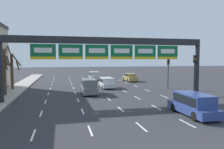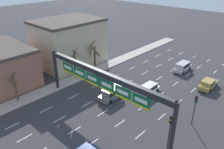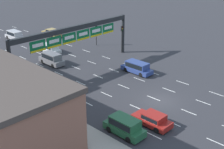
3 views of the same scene
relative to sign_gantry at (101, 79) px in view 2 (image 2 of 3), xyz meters
The scene contains 12 objects.
lane_dashes 5.91m from the sign_gantry, 90.00° to the right, with size 13.32×67.00×0.01m.
sign_gantry is the anchor object (origin of this frame).
building_far 19.85m from the sign_gantry, 155.08° to the left, with size 9.97×13.13×9.38m.
suv_white 10.32m from the sign_gantry, 80.05° to the left, with size 1.82×4.39×1.54m.
suv_grey 6.22m from the sign_gantry, 112.34° to the left, with size 1.83×4.71×1.86m.
car_gold 19.79m from the sign_gantry, 65.33° to the left, with size 1.87×4.54×1.55m.
suv_silver 21.62m from the sign_gantry, 85.78° to the left, with size 1.91×4.57×1.74m.
traffic_light_near_gantry 10.54m from the sign_gantry, ahead, with size 0.30×0.35×4.79m.
traffic_light_mid_block 12.36m from the sign_gantry, 31.88° to the left, with size 0.30×0.35×4.30m.
tree_bare_closest 13.86m from the sign_gantry, 151.39° to the right, with size 1.14×1.31×4.54m.
tree_bare_second 15.31m from the sign_gantry, 140.61° to the left, with size 2.38×2.23×5.62m.
tree_bare_third 12.39m from the sign_gantry, 158.31° to the left, with size 1.40×1.41×5.73m.
Camera 2 is at (18.28, -1.70, 18.38)m, focal length 35.00 mm.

